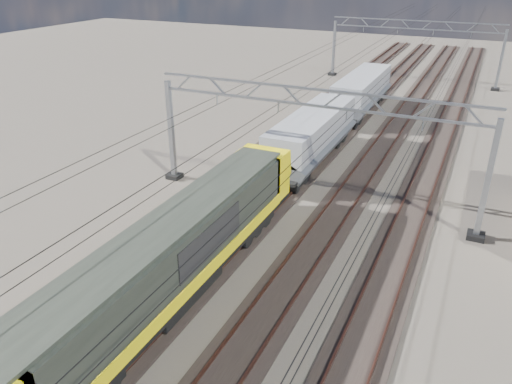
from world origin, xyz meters
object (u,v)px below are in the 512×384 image
at_px(catenary_gantry_far, 413,49).
at_px(catenary_gantry_mid, 310,144).
at_px(hopper_wagon_mid, 362,90).
at_px(locomotive, 172,256).
at_px(hopper_wagon_lead, 312,134).

bearing_deg(catenary_gantry_far, catenary_gantry_mid, -90.00).
bearing_deg(hopper_wagon_mid, locomotive, -90.00).
relative_size(catenary_gantry_far, locomotive, 0.94).
bearing_deg(locomotive, hopper_wagon_mid, 90.00).
xyz_separation_m(catenary_gantry_far, hopper_wagon_mid, (-2.00, -15.39, -1.67)).
bearing_deg(hopper_wagon_mid, catenary_gantry_mid, -84.46).
height_order(locomotive, hopper_wagon_mid, locomotive).
relative_size(catenary_gantry_mid, hopper_wagon_mid, 1.53).
bearing_deg(catenary_gantry_mid, hopper_wagon_lead, 107.34).
height_order(catenary_gantry_mid, catenary_gantry_far, same).
distance_m(catenary_gantry_far, hopper_wagon_mid, 15.61).
relative_size(catenary_gantry_far, hopper_wagon_lead, 1.53).
bearing_deg(locomotive, hopper_wagon_lead, 90.00).
height_order(catenary_gantry_mid, hopper_wagon_mid, catenary_gantry_mid).
xyz_separation_m(hopper_wagon_lead, hopper_wagon_mid, (0.00, 14.20, 0.00)).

